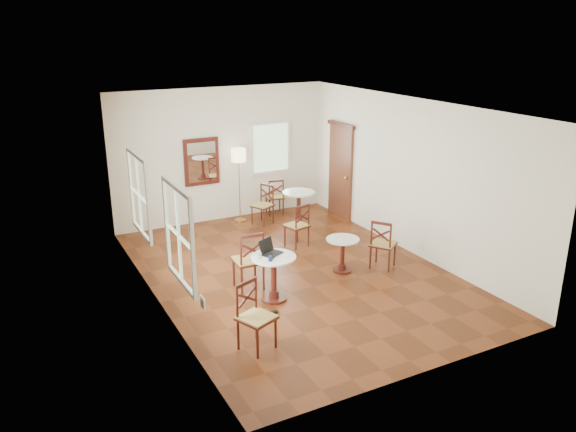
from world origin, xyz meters
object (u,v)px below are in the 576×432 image
Objects in this scene: cafe_table_near at (274,273)px; chair_back_b at (263,205)px; chair_near_a at (249,260)px; chair_mid_b at (383,244)px; cafe_table_mid at (342,251)px; chair_mid_a at (297,225)px; laptop at (269,250)px; navy_mug at (270,258)px; cafe_table_back at (299,204)px; chair_back_a at (275,197)px; mouse at (272,253)px; chair_near_b at (255,317)px; power_adapter at (274,312)px; water_glass at (260,255)px; floor_lamp at (239,160)px.

chair_back_b is (1.45, 3.48, -0.03)m from cafe_table_near.
chair_mid_b is at bearing 175.23° from chair_near_a.
cafe_table_mid is 0.70× the size of chair_mid_a.
cafe_table_mid is 3.04m from chair_back_b.
laptop is 0.31m from navy_mug.
cafe_table_near is at bearing -124.82° from cafe_table_back.
cafe_table_mid is at bearing -24.08° from chair_back_b.
chair_back_a is (-0.15, 0.89, -0.04)m from cafe_table_back.
cafe_table_near is 0.74× the size of chair_near_a.
mouse is at bearing 58.02° from chair_mid_b.
chair_near_a is 1.07× the size of chair_near_b.
cafe_table_back is 8.01× the size of power_adapter.
chair_back_b reaches higher than cafe_table_mid.
cafe_table_near is at bearing 48.71° from navy_mug.
chair_back_a reaches higher than cafe_table_near.
chair_mid_a is at bearing -7.88° from chair_mid_b.
laptop reaches higher than chair_back_b.
chair_back_b is at bearing -116.68° from chair_near_a.
chair_near_a is 10.05× the size of navy_mug.
water_glass is (-0.22, 0.04, 0.34)m from cafe_table_near.
chair_near_a is at bearing 25.67° from chair_mid_a.
chair_back_b is 0.53× the size of floor_lamp.
navy_mug reaches higher than mouse.
chair_mid_b is 2.34m from mouse.
cafe_table_back is 0.74× the size of chair_near_a.
floor_lamp is at bearing -165.34° from chair_back_b.
chair_back_b reaches higher than cafe_table_back.
floor_lamp is (1.94, 5.10, 0.94)m from chair_near_b.
cafe_table_near is 0.32m from mouse.
cafe_table_back reaches higher than power_adapter.
floor_lamp reaches higher than cafe_table_mid.
chair_near_a is at bearing 86.35° from water_glass.
floor_lamp is 4.01m from mouse.
mouse is at bearing -105.33° from floor_lamp.
floor_lamp is (-0.53, 3.47, 1.03)m from cafe_table_mid.
navy_mug is (-0.12, -0.14, 0.33)m from cafe_table_near.
laptop is (-1.99, -3.82, 0.39)m from chair_back_a.
navy_mug is at bearing -62.98° from water_glass.
laptop is (-1.61, -0.30, 0.43)m from cafe_table_mid.
chair_near_a is 1.12m from power_adapter.
chair_mid_b is (0.74, -0.20, 0.07)m from cafe_table_mid.
chair_mid_a is 2.91m from power_adapter.
cafe_table_near reaches higher than power_adapter.
power_adapter is (-2.55, -0.67, -0.45)m from chair_mid_b.
navy_mug is at bearing 97.51° from chair_near_a.
chair_mid_a is 2.19× the size of laptop.
cafe_table_near is 7.40× the size of navy_mug.
cafe_table_mid is at bearing 39.25° from chair_mid_b.
chair_near_a is 3.68m from floor_lamp.
chair_near_b is 1.43m from water_glass.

